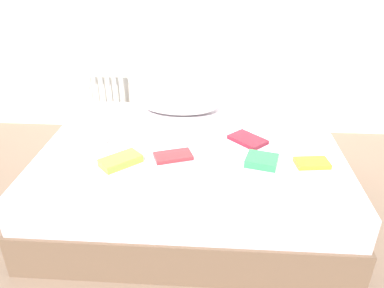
{
  "coord_description": "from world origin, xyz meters",
  "views": [
    {
      "loc": [
        0.16,
        -2.24,
        1.69
      ],
      "look_at": [
        0.0,
        0.05,
        0.48
      ],
      "focal_mm": 35.36,
      "sensor_mm": 36.0,
      "label": 1
    }
  ],
  "objects_px": {
    "bed": "(192,177)",
    "radiator": "(106,97)",
    "pillow": "(181,105)",
    "textbook_green": "(262,161)",
    "textbook_orange": "(312,163)",
    "textbook_maroon": "(248,140)",
    "textbook_red": "(173,156)",
    "textbook_white": "(91,141)",
    "textbook_lime": "(121,161)"
  },
  "relations": [
    {
      "from": "textbook_lime",
      "to": "textbook_red",
      "type": "relative_size",
      "value": 1.05
    },
    {
      "from": "bed",
      "to": "radiator",
      "type": "bearing_deg",
      "value": 127.83
    },
    {
      "from": "radiator",
      "to": "textbook_maroon",
      "type": "distance_m",
      "value": 1.73
    },
    {
      "from": "textbook_red",
      "to": "textbook_maroon",
      "type": "height_order",
      "value": "textbook_maroon"
    },
    {
      "from": "radiator",
      "to": "textbook_white",
      "type": "xyz_separation_m",
      "value": [
        0.25,
        -1.23,
        0.15
      ]
    },
    {
      "from": "radiator",
      "to": "pillow",
      "type": "height_order",
      "value": "pillow"
    },
    {
      "from": "bed",
      "to": "textbook_red",
      "type": "height_order",
      "value": "textbook_red"
    },
    {
      "from": "textbook_maroon",
      "to": "pillow",
      "type": "bearing_deg",
      "value": -178.35
    },
    {
      "from": "textbook_red",
      "to": "textbook_orange",
      "type": "bearing_deg",
      "value": -22.04
    },
    {
      "from": "bed",
      "to": "textbook_orange",
      "type": "relative_size",
      "value": 9.97
    },
    {
      "from": "bed",
      "to": "textbook_lime",
      "type": "relative_size",
      "value": 8.17
    },
    {
      "from": "textbook_red",
      "to": "textbook_orange",
      "type": "height_order",
      "value": "textbook_orange"
    },
    {
      "from": "textbook_white",
      "to": "textbook_orange",
      "type": "distance_m",
      "value": 1.44
    },
    {
      "from": "bed",
      "to": "pillow",
      "type": "distance_m",
      "value": 0.65
    },
    {
      "from": "pillow",
      "to": "textbook_red",
      "type": "distance_m",
      "value": 0.74
    },
    {
      "from": "radiator",
      "to": "textbook_maroon",
      "type": "height_order",
      "value": "radiator"
    },
    {
      "from": "bed",
      "to": "textbook_green",
      "type": "relative_size",
      "value": 10.64
    },
    {
      "from": "bed",
      "to": "textbook_white",
      "type": "distance_m",
      "value": 0.73
    },
    {
      "from": "textbook_white",
      "to": "textbook_red",
      "type": "bearing_deg",
      "value": -10.47
    },
    {
      "from": "bed",
      "to": "pillow",
      "type": "relative_size",
      "value": 3.35
    },
    {
      "from": "radiator",
      "to": "textbook_white",
      "type": "height_order",
      "value": "radiator"
    },
    {
      "from": "pillow",
      "to": "textbook_red",
      "type": "xyz_separation_m",
      "value": [
        0.02,
        -0.73,
        -0.05
      ]
    },
    {
      "from": "textbook_orange",
      "to": "pillow",
      "type": "bearing_deg",
      "value": 131.68
    },
    {
      "from": "textbook_red",
      "to": "textbook_green",
      "type": "bearing_deg",
      "value": -23.76
    },
    {
      "from": "textbook_lime",
      "to": "textbook_maroon",
      "type": "height_order",
      "value": "textbook_lime"
    },
    {
      "from": "pillow",
      "to": "textbook_green",
      "type": "relative_size",
      "value": 3.18
    },
    {
      "from": "bed",
      "to": "textbook_orange",
      "type": "distance_m",
      "value": 0.83
    },
    {
      "from": "pillow",
      "to": "textbook_red",
      "type": "bearing_deg",
      "value": -88.39
    },
    {
      "from": "bed",
      "to": "textbook_lime",
      "type": "bearing_deg",
      "value": -146.11
    },
    {
      "from": "textbook_orange",
      "to": "textbook_green",
      "type": "bearing_deg",
      "value": 173.79
    },
    {
      "from": "pillow",
      "to": "textbook_white",
      "type": "distance_m",
      "value": 0.8
    },
    {
      "from": "radiator",
      "to": "textbook_red",
      "type": "xyz_separation_m",
      "value": [
        0.83,
        -1.38,
        0.15
      ]
    },
    {
      "from": "textbook_white",
      "to": "textbook_lime",
      "type": "bearing_deg",
      "value": -39.43
    },
    {
      "from": "pillow",
      "to": "textbook_lime",
      "type": "height_order",
      "value": "pillow"
    },
    {
      "from": "textbook_orange",
      "to": "textbook_maroon",
      "type": "bearing_deg",
      "value": 135.04
    },
    {
      "from": "pillow",
      "to": "textbook_maroon",
      "type": "relative_size",
      "value": 2.44
    },
    {
      "from": "pillow",
      "to": "textbook_green",
      "type": "distance_m",
      "value": 0.96
    },
    {
      "from": "bed",
      "to": "radiator",
      "type": "height_order",
      "value": "radiator"
    },
    {
      "from": "textbook_red",
      "to": "textbook_orange",
      "type": "relative_size",
      "value": 1.16
    },
    {
      "from": "pillow",
      "to": "textbook_lime",
      "type": "relative_size",
      "value": 2.44
    },
    {
      "from": "bed",
      "to": "radiator",
      "type": "distance_m",
      "value": 1.52
    },
    {
      "from": "textbook_lime",
      "to": "textbook_maroon",
      "type": "relative_size",
      "value": 1.0
    },
    {
      "from": "textbook_green",
      "to": "textbook_lime",
      "type": "height_order",
      "value": "textbook_lime"
    },
    {
      "from": "bed",
      "to": "textbook_maroon",
      "type": "height_order",
      "value": "textbook_maroon"
    },
    {
      "from": "textbook_lime",
      "to": "pillow",
      "type": "bearing_deg",
      "value": 27.7
    },
    {
      "from": "textbook_lime",
      "to": "textbook_orange",
      "type": "height_order",
      "value": "textbook_lime"
    },
    {
      "from": "bed",
      "to": "textbook_maroon",
      "type": "relative_size",
      "value": 8.17
    },
    {
      "from": "bed",
      "to": "textbook_green",
      "type": "bearing_deg",
      "value": -25.97
    },
    {
      "from": "textbook_green",
      "to": "textbook_lime",
      "type": "xyz_separation_m",
      "value": [
        -0.86,
        -0.06,
        0.0
      ]
    },
    {
      "from": "textbook_orange",
      "to": "bed",
      "type": "bearing_deg",
      "value": 157.04
    }
  ]
}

